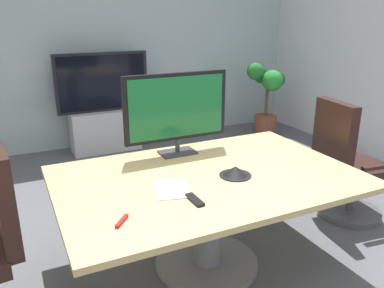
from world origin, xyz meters
name	(u,v)px	position (x,y,z in m)	size (l,w,h in m)	color
ground_plane	(228,269)	(0.00, 0.00, 0.00)	(7.69, 7.69, 0.00)	#515459
wall_back_glass_partition	(104,35)	(0.00, 3.34, 1.50)	(5.85, 0.10, 2.99)	#9EB2B7
conference_table	(207,196)	(-0.11, 0.12, 0.56)	(2.04, 1.34, 0.72)	tan
office_chair_right	(346,171)	(1.33, 0.22, 0.46)	(0.62, 0.60, 1.09)	#4C4C51
tv_monitor	(177,109)	(-0.13, 0.62, 1.08)	(0.84, 0.18, 0.64)	#333338
wall_display_unit	(105,118)	(-0.15, 2.99, 0.44)	(1.20, 0.36, 1.31)	#B7BABC
potted_plant	(267,95)	(2.21, 2.62, 0.63)	(0.69, 0.57, 1.10)	brown
conference_phone	(235,172)	(0.05, 0.03, 0.75)	(0.22, 0.22, 0.07)	black
remote_control	(195,200)	(-0.37, -0.19, 0.73)	(0.05, 0.17, 0.02)	black
whiteboard_marker	(122,221)	(-0.83, -0.25, 0.73)	(0.13, 0.02, 0.02)	red
paper_notepad	(171,189)	(-0.43, 0.02, 0.73)	(0.21, 0.30, 0.01)	white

